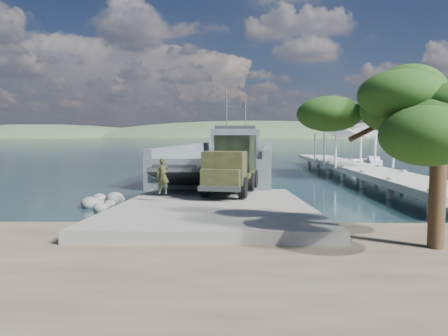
{
  "coord_description": "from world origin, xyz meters",
  "views": [
    {
      "loc": [
        0.96,
        -24.67,
        4.2
      ],
      "look_at": [
        0.42,
        6.0,
        1.85
      ],
      "focal_mm": 35.0,
      "sensor_mm": 36.0,
      "label": 1
    }
  ],
  "objects_px": {
    "sailboat_far": "(371,162)",
    "overhang_tree": "(421,113)",
    "military_truck": "(233,164)",
    "pier": "(353,161)",
    "soldier": "(163,183)",
    "landing_craft": "(228,165)",
    "sailboat_near": "(352,165)"
  },
  "relations": [
    {
      "from": "sailboat_far",
      "to": "overhang_tree",
      "type": "relative_size",
      "value": 1.0
    },
    {
      "from": "military_truck",
      "to": "overhang_tree",
      "type": "xyz_separation_m",
      "value": [
        6.34,
        -13.23,
        2.62
      ]
    },
    {
      "from": "pier",
      "to": "soldier",
      "type": "distance_m",
      "value": 24.9
    },
    {
      "from": "landing_craft",
      "to": "sailboat_far",
      "type": "distance_m",
      "value": 25.01
    },
    {
      "from": "soldier",
      "to": "sailboat_far",
      "type": "bearing_deg",
      "value": 59.6
    },
    {
      "from": "overhang_tree",
      "to": "landing_craft",
      "type": "bearing_deg",
      "value": 101.88
    },
    {
      "from": "sailboat_near",
      "to": "overhang_tree",
      "type": "relative_size",
      "value": 0.95
    },
    {
      "from": "pier",
      "to": "sailboat_near",
      "type": "relative_size",
      "value": 6.81
    },
    {
      "from": "landing_craft",
      "to": "overhang_tree",
      "type": "relative_size",
      "value": 5.57
    },
    {
      "from": "sailboat_near",
      "to": "sailboat_far",
      "type": "height_order",
      "value": "sailboat_far"
    },
    {
      "from": "military_truck",
      "to": "sailboat_far",
      "type": "distance_m",
      "value": 39.33
    },
    {
      "from": "soldier",
      "to": "overhang_tree",
      "type": "height_order",
      "value": "overhang_tree"
    },
    {
      "from": "pier",
      "to": "overhang_tree",
      "type": "bearing_deg",
      "value": -101.18
    },
    {
      "from": "sailboat_near",
      "to": "overhang_tree",
      "type": "bearing_deg",
      "value": -114.17
    },
    {
      "from": "military_truck",
      "to": "sailboat_near",
      "type": "distance_m",
      "value": 32.03
    },
    {
      "from": "overhang_tree",
      "to": "sailboat_near",
      "type": "bearing_deg",
      "value": 77.58
    },
    {
      "from": "pier",
      "to": "soldier",
      "type": "bearing_deg",
      "value": -129.69
    },
    {
      "from": "military_truck",
      "to": "pier",
      "type": "bearing_deg",
      "value": 62.11
    },
    {
      "from": "soldier",
      "to": "pier",
      "type": "bearing_deg",
      "value": 51.96
    },
    {
      "from": "pier",
      "to": "landing_craft",
      "type": "distance_m",
      "value": 13.12
    },
    {
      "from": "pier",
      "to": "landing_craft",
      "type": "bearing_deg",
      "value": 162.13
    },
    {
      "from": "pier",
      "to": "landing_craft",
      "type": "height_order",
      "value": "landing_craft"
    },
    {
      "from": "soldier",
      "to": "sailboat_near",
      "type": "height_order",
      "value": "sailboat_near"
    },
    {
      "from": "overhang_tree",
      "to": "sailboat_far",
      "type": "bearing_deg",
      "value": 74.12
    },
    {
      "from": "landing_craft",
      "to": "overhang_tree",
      "type": "bearing_deg",
      "value": -72.84
    },
    {
      "from": "sailboat_far",
      "to": "military_truck",
      "type": "bearing_deg",
      "value": -118.1
    },
    {
      "from": "landing_craft",
      "to": "overhang_tree",
      "type": "height_order",
      "value": "landing_craft"
    },
    {
      "from": "sailboat_far",
      "to": "overhang_tree",
      "type": "height_order",
      "value": "sailboat_far"
    },
    {
      "from": "military_truck",
      "to": "soldier",
      "type": "xyz_separation_m",
      "value": [
        -3.93,
        -3.9,
        -0.83
      ]
    },
    {
      "from": "landing_craft",
      "to": "sailboat_far",
      "type": "height_order",
      "value": "landing_craft"
    },
    {
      "from": "pier",
      "to": "military_truck",
      "type": "distance_m",
      "value": 19.41
    },
    {
      "from": "sailboat_near",
      "to": "military_truck",
      "type": "bearing_deg",
      "value": -130.59
    }
  ]
}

